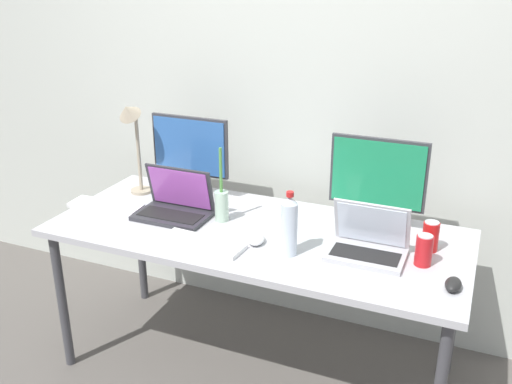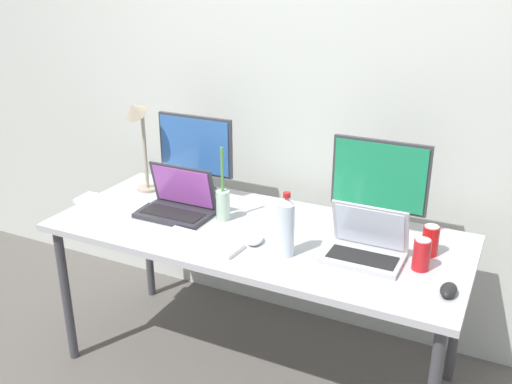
{
  "view_description": "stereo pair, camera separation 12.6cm",
  "coord_description": "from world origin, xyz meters",
  "px_view_note": "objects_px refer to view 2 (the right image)",
  "views": [
    {
      "loc": [
        0.89,
        -2.09,
        1.82
      ],
      "look_at": [
        0.0,
        0.0,
        0.92
      ],
      "focal_mm": 40.0,
      "sensor_mm": 36.0,
      "label": 1
    },
    {
      "loc": [
        1.0,
        -2.04,
        1.82
      ],
      "look_at": [
        0.0,
        0.0,
        0.92
      ],
      "focal_mm": 40.0,
      "sensor_mm": 36.0,
      "label": 2
    }
  ],
  "objects_px": {
    "water_bottle": "(286,227)",
    "bamboo_vase": "(223,203)",
    "keyboard_main": "(111,203)",
    "soda_can_by_laptop": "(422,255)",
    "monitor_left": "(195,152)",
    "monitor_center": "(379,182)",
    "soda_can_near_keyboard": "(430,240)",
    "laptop_silver": "(178,203)",
    "keyboard_aux": "(201,242)",
    "work_desk": "(256,242)",
    "laptop_secondary": "(366,246)",
    "mouse_by_laptop": "(255,240)",
    "desk_lamp": "(138,128)",
    "mouse_by_keyboard": "(449,290)"
  },
  "relations": [
    {
      "from": "keyboard_aux",
      "to": "monitor_left",
      "type": "bearing_deg",
      "value": 126.86
    },
    {
      "from": "work_desk",
      "to": "keyboard_aux",
      "type": "bearing_deg",
      "value": -122.87
    },
    {
      "from": "laptop_secondary",
      "to": "water_bottle",
      "type": "relative_size",
      "value": 1.13
    },
    {
      "from": "work_desk",
      "to": "bamboo_vase",
      "type": "xyz_separation_m",
      "value": [
        -0.18,
        0.04,
        0.14
      ]
    },
    {
      "from": "mouse_by_keyboard",
      "to": "water_bottle",
      "type": "distance_m",
      "value": 0.64
    },
    {
      "from": "monitor_left",
      "to": "laptop_secondary",
      "type": "height_order",
      "value": "monitor_left"
    },
    {
      "from": "work_desk",
      "to": "laptop_secondary",
      "type": "xyz_separation_m",
      "value": [
        0.5,
        -0.04,
        0.11
      ]
    },
    {
      "from": "work_desk",
      "to": "soda_can_near_keyboard",
      "type": "relative_size",
      "value": 14.51
    },
    {
      "from": "keyboard_main",
      "to": "bamboo_vase",
      "type": "xyz_separation_m",
      "value": [
        0.58,
        0.09,
        0.07
      ]
    },
    {
      "from": "laptop_secondary",
      "to": "desk_lamp",
      "type": "bearing_deg",
      "value": 171.37
    },
    {
      "from": "mouse_by_laptop",
      "to": "soda_can_near_keyboard",
      "type": "xyz_separation_m",
      "value": [
        0.67,
        0.22,
        0.05
      ]
    },
    {
      "from": "keyboard_main",
      "to": "mouse_by_laptop",
      "type": "bearing_deg",
      "value": -7.71
    },
    {
      "from": "work_desk",
      "to": "soda_can_near_keyboard",
      "type": "bearing_deg",
      "value": 7.95
    },
    {
      "from": "monitor_center",
      "to": "keyboard_aux",
      "type": "height_order",
      "value": "monitor_center"
    },
    {
      "from": "monitor_center",
      "to": "mouse_by_laptop",
      "type": "distance_m",
      "value": 0.59
    },
    {
      "from": "keyboard_aux",
      "to": "mouse_by_keyboard",
      "type": "distance_m",
      "value": 0.99
    },
    {
      "from": "keyboard_main",
      "to": "soda_can_by_laptop",
      "type": "xyz_separation_m",
      "value": [
        1.48,
        0.02,
        0.05
      ]
    },
    {
      "from": "keyboard_main",
      "to": "work_desk",
      "type": "bearing_deg",
      "value": 0.84
    },
    {
      "from": "desk_lamp",
      "to": "monitor_left",
      "type": "bearing_deg",
      "value": 26.07
    },
    {
      "from": "keyboard_aux",
      "to": "soda_can_by_laptop",
      "type": "height_order",
      "value": "soda_can_by_laptop"
    },
    {
      "from": "desk_lamp",
      "to": "bamboo_vase",
      "type": "bearing_deg",
      "value": -11.83
    },
    {
      "from": "mouse_by_keyboard",
      "to": "desk_lamp",
      "type": "height_order",
      "value": "desk_lamp"
    },
    {
      "from": "desk_lamp",
      "to": "water_bottle",
      "type": "bearing_deg",
      "value": -18.04
    },
    {
      "from": "soda_can_near_keyboard",
      "to": "monitor_center",
      "type": "bearing_deg",
      "value": 150.04
    },
    {
      "from": "water_bottle",
      "to": "mouse_by_keyboard",
      "type": "bearing_deg",
      "value": -2.07
    },
    {
      "from": "laptop_secondary",
      "to": "mouse_by_laptop",
      "type": "relative_size",
      "value": 3.01
    },
    {
      "from": "laptop_silver",
      "to": "keyboard_aux",
      "type": "xyz_separation_m",
      "value": [
        0.26,
        -0.22,
        -0.04
      ]
    },
    {
      "from": "mouse_by_keyboard",
      "to": "work_desk",
      "type": "bearing_deg",
      "value": 170.5
    },
    {
      "from": "laptop_secondary",
      "to": "soda_can_near_keyboard",
      "type": "height_order",
      "value": "laptop_secondary"
    },
    {
      "from": "monitor_center",
      "to": "desk_lamp",
      "type": "bearing_deg",
      "value": -175.03
    },
    {
      "from": "mouse_by_keyboard",
      "to": "bamboo_vase",
      "type": "xyz_separation_m",
      "value": [
        -1.03,
        0.21,
        0.06
      ]
    },
    {
      "from": "keyboard_aux",
      "to": "bamboo_vase",
      "type": "relative_size",
      "value": 1.05
    },
    {
      "from": "mouse_by_laptop",
      "to": "desk_lamp",
      "type": "xyz_separation_m",
      "value": [
        -0.77,
        0.27,
        0.32
      ]
    },
    {
      "from": "monitor_center",
      "to": "water_bottle",
      "type": "bearing_deg",
      "value": -122.36
    },
    {
      "from": "keyboard_aux",
      "to": "water_bottle",
      "type": "xyz_separation_m",
      "value": [
        0.36,
        0.07,
        0.11
      ]
    },
    {
      "from": "desk_lamp",
      "to": "laptop_silver",
      "type": "bearing_deg",
      "value": -25.41
    },
    {
      "from": "laptop_secondary",
      "to": "desk_lamp",
      "type": "distance_m",
      "value": 1.27
    },
    {
      "from": "mouse_by_laptop",
      "to": "desk_lamp",
      "type": "height_order",
      "value": "desk_lamp"
    },
    {
      "from": "work_desk",
      "to": "water_bottle",
      "type": "relative_size",
      "value": 6.77
    },
    {
      "from": "mouse_by_keyboard",
      "to": "keyboard_main",
      "type": "bearing_deg",
      "value": 177.99
    },
    {
      "from": "mouse_by_laptop",
      "to": "laptop_silver",
      "type": "bearing_deg",
      "value": 156.37
    },
    {
      "from": "monitor_center",
      "to": "mouse_by_keyboard",
      "type": "distance_m",
      "value": 0.61
    },
    {
      "from": "soda_can_by_laptop",
      "to": "bamboo_vase",
      "type": "relative_size",
      "value": 0.36
    },
    {
      "from": "mouse_by_laptop",
      "to": "desk_lamp",
      "type": "distance_m",
      "value": 0.88
    },
    {
      "from": "monitor_left",
      "to": "monitor_center",
      "type": "bearing_deg",
      "value": -1.18
    },
    {
      "from": "monitor_center",
      "to": "soda_can_near_keyboard",
      "type": "relative_size",
      "value": 3.33
    },
    {
      "from": "water_bottle",
      "to": "soda_can_near_keyboard",
      "type": "relative_size",
      "value": 2.14
    },
    {
      "from": "monitor_center",
      "to": "keyboard_aux",
      "type": "relative_size",
      "value": 1.16
    },
    {
      "from": "soda_can_by_laptop",
      "to": "water_bottle",
      "type": "bearing_deg",
      "value": -166.72
    },
    {
      "from": "water_bottle",
      "to": "bamboo_vase",
      "type": "bearing_deg",
      "value": 154.17
    }
  ]
}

